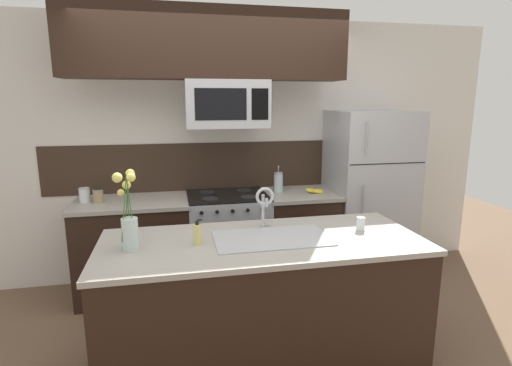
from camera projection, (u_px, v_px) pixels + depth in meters
ground_plane at (245, 334)px, 3.15m from camera, size 10.00×10.00×0.00m
rear_partition at (250, 150)px, 4.17m from camera, size 5.20×0.10×2.60m
splash_band at (223, 166)px, 4.08m from camera, size 3.47×0.01×0.48m
back_counter_left at (135, 248)px, 3.74m from camera, size 1.04×0.65×0.91m
back_counter_right at (299, 236)px, 4.06m from camera, size 0.72×0.65×0.91m
stove_range at (228, 240)px, 3.91m from camera, size 0.76×0.64×0.93m
microwave at (226, 104)px, 3.62m from camera, size 0.74×0.40×0.42m
upper_cabinet_band at (208, 44)px, 3.46m from camera, size 2.46×0.34×0.60m
refrigerator at (368, 194)px, 4.15m from camera, size 0.80×0.74×1.71m
storage_jar_tall at (85, 195)px, 3.58m from camera, size 0.09×0.09×0.13m
storage_jar_medium at (98, 195)px, 3.57m from camera, size 0.09×0.09×0.13m
banana_bunch at (315, 191)px, 3.93m from camera, size 0.19×0.15×0.08m
french_press at (278, 182)px, 3.96m from camera, size 0.09×0.09×0.27m
island_counter at (262, 302)px, 2.73m from camera, size 2.13×0.87×0.91m
kitchen_sink at (272, 248)px, 2.66m from camera, size 0.76×0.44×0.16m
sink_faucet at (264, 202)px, 2.82m from camera, size 0.14×0.14×0.31m
dish_soap_bottle at (197, 234)px, 2.54m from camera, size 0.06×0.05×0.16m
spare_glass at (361, 224)px, 2.81m from camera, size 0.06×0.06×0.09m
flower_vase at (129, 223)px, 2.43m from camera, size 0.13×0.17×0.50m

